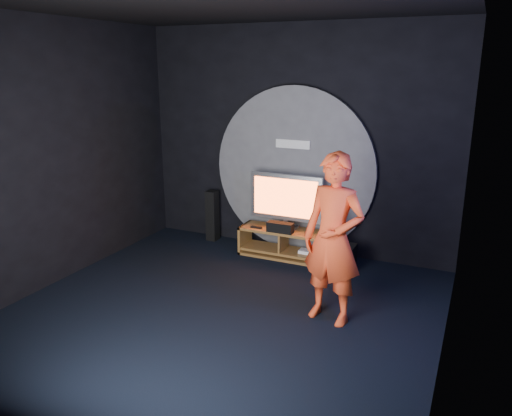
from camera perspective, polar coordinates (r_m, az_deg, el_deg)
The scene contains 15 objects.
floor at distance 6.16m, azimuth -4.11°, elevation -11.93°, with size 5.00×5.00×0.00m, color black.
back_wall at distance 7.81m, azimuth 4.52°, elevation 7.62°, with size 5.00×0.04×3.50m, color black.
front_wall at distance 3.66m, azimuth -23.79°, elevation -3.38°, with size 5.00×0.04×3.50m, color black.
left_wall at distance 7.10m, azimuth -22.49°, elevation 5.63°, with size 0.04×5.00×3.50m, color black.
right_wall at distance 4.89m, azimuth 22.12°, elevation 1.44°, with size 0.04×5.00×3.50m, color black.
ceiling at distance 5.48m, azimuth -4.89°, elevation 22.49°, with size 5.00×5.00×0.01m, color black.
wall_disc_panel at distance 7.83m, azimuth 4.31°, elevation 4.32°, with size 2.60×0.11×2.60m.
media_console at distance 7.78m, azimuth 3.20°, elevation -4.23°, with size 1.37×0.45×0.45m.
tv at distance 7.62m, azimuth 3.42°, elevation 1.02°, with size 1.15×0.22×0.85m.
center_speaker at distance 7.54m, azimuth 2.79°, elevation -2.22°, with size 0.40×0.15×0.15m, color black.
remote at distance 7.74m, azimuth 0.04°, elevation -2.23°, with size 0.18×0.05×0.02m, color black.
tower_speaker_left at distance 8.49m, azimuth -4.99°, elevation -0.86°, with size 0.17×0.19×0.86m, color black.
tower_speaker_right at distance 7.36m, azimuth 8.49°, elevation -3.65°, with size 0.17×0.19×0.86m, color black.
subwoofer at distance 7.43m, azimuth 9.92°, elevation -5.53°, with size 0.34×0.34×0.37m, color black.
player at distance 5.70m, azimuth 8.82°, elevation -3.56°, with size 0.72×0.47×1.98m, color #E0421E.
Camera 1 is at (2.66, -4.75, 2.88)m, focal length 35.00 mm.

